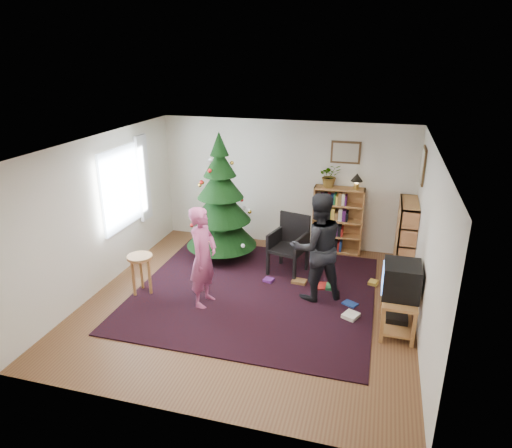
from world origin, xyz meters
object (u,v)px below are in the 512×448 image
(bookshelf_back, at_px, (338,219))
(crt_tv, at_px, (401,280))
(stool, at_px, (140,264))
(tv_stand, at_px, (398,309))
(person_standing, at_px, (203,257))
(potted_plant, at_px, (330,176))
(person_by_chair, at_px, (317,247))
(armchair, at_px, (289,241))
(bookshelf_right, at_px, (406,237))
(christmas_tree, at_px, (221,207))
(picture_right, at_px, (423,166))
(table_lamp, at_px, (357,178))
(picture_back, at_px, (346,152))

(bookshelf_back, bearing_deg, crt_tv, -66.03)
(crt_tv, distance_m, stool, 3.98)
(bookshelf_back, xyz_separation_m, stool, (-2.86, -2.55, -0.14))
(tv_stand, bearing_deg, person_standing, -178.69)
(person_standing, xyz_separation_m, potted_plant, (1.56, 2.58, 0.72))
(crt_tv, xyz_separation_m, person_by_chair, (-1.25, 0.59, 0.09))
(tv_stand, bearing_deg, armchair, 142.50)
(stool, height_order, person_by_chair, person_by_chair)
(person_by_chair, relative_size, potted_plant, 3.96)
(tv_stand, relative_size, potted_plant, 1.89)
(bookshelf_right, xyz_separation_m, crt_tv, (-0.12, -1.95, 0.12))
(christmas_tree, bearing_deg, bookshelf_back, 22.40)
(person_standing, xyz_separation_m, person_by_chair, (1.63, 0.66, 0.08))
(picture_right, height_order, potted_plant, picture_right)
(potted_plant, bearing_deg, tv_stand, -62.29)
(picture_right, bearing_deg, potted_plant, 159.49)
(tv_stand, xyz_separation_m, person_standing, (-2.88, -0.07, 0.48))
(stool, distance_m, table_lamp, 4.18)
(picture_back, height_order, person_standing, picture_back)
(crt_tv, bearing_deg, armchair, 142.46)
(picture_right, xyz_separation_m, armchair, (-2.11, -0.51, -1.38))
(picture_back, xyz_separation_m, picture_right, (1.33, -0.73, 0.00))
(crt_tv, bearing_deg, stool, -179.52)
(tv_stand, distance_m, crt_tv, 0.46)
(picture_right, height_order, tv_stand, picture_right)
(bookshelf_back, bearing_deg, armchair, -123.54)
(person_standing, bearing_deg, bookshelf_back, -29.26)
(bookshelf_back, relative_size, armchair, 1.24)
(picture_right, distance_m, bookshelf_back, 1.97)
(bookshelf_back, height_order, table_lamp, table_lamp)
(crt_tv, xyz_separation_m, table_lamp, (-0.82, 2.52, 0.72))
(armchair, bearing_deg, picture_back, 72.18)
(bookshelf_back, height_order, armchair, bookshelf_back)
(tv_stand, height_order, person_by_chair, person_by_chair)
(person_standing, relative_size, person_by_chair, 0.91)
(picture_back, distance_m, potted_plant, 0.52)
(picture_right, xyz_separation_m, crt_tv, (-0.26, -1.93, -1.17))
(christmas_tree, bearing_deg, bookshelf_right, 5.01)
(christmas_tree, relative_size, table_lamp, 7.92)
(picture_back, xyz_separation_m, stool, (-2.91, -2.69, -1.43))
(christmas_tree, height_order, stool, christmas_tree)
(bookshelf_back, bearing_deg, christmas_tree, -157.60)
(tv_stand, distance_m, potted_plant, 3.09)
(picture_right, height_order, stool, picture_right)
(stool, distance_m, person_standing, 1.14)
(picture_right, bearing_deg, person_by_chair, -138.38)
(bookshelf_back, bearing_deg, picture_right, -23.19)
(picture_right, height_order, table_lamp, picture_right)
(tv_stand, height_order, stool, stool)
(crt_tv, relative_size, stool, 0.80)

